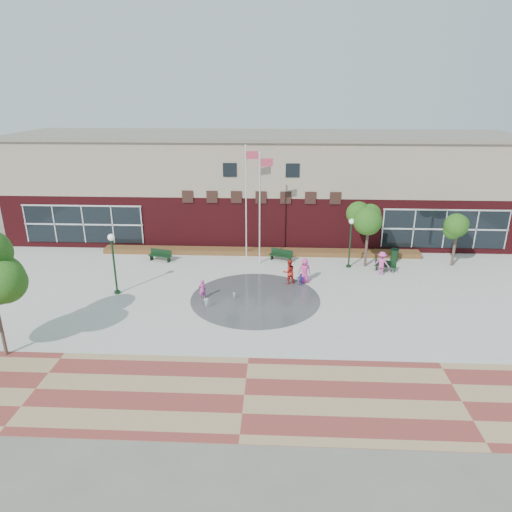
{
  "coord_description": "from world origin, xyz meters",
  "views": [
    {
      "loc": [
        1.33,
        -23.88,
        12.76
      ],
      "look_at": [
        0.0,
        4.0,
        2.6
      ],
      "focal_mm": 32.0,
      "sensor_mm": 36.0,
      "label": 1
    }
  ],
  "objects_px": {
    "flagpole_left": "(247,197)",
    "flagpole_right": "(260,203)",
    "trash_can": "(394,255)",
    "bench_left": "(160,257)",
    "child_splash": "(202,289)"
  },
  "relations": [
    {
      "from": "flagpole_left",
      "to": "trash_can",
      "type": "height_order",
      "value": "flagpole_left"
    },
    {
      "from": "flagpole_left",
      "to": "child_splash",
      "type": "height_order",
      "value": "flagpole_left"
    },
    {
      "from": "trash_can",
      "to": "bench_left",
      "type": "bearing_deg",
      "value": -177.46
    },
    {
      "from": "flagpole_left",
      "to": "bench_left",
      "type": "relative_size",
      "value": 4.69
    },
    {
      "from": "flagpole_left",
      "to": "flagpole_right",
      "type": "bearing_deg",
      "value": -61.29
    },
    {
      "from": "flagpole_left",
      "to": "trash_can",
      "type": "relative_size",
      "value": 8.62
    },
    {
      "from": "flagpole_left",
      "to": "child_splash",
      "type": "relative_size",
      "value": 6.55
    },
    {
      "from": "trash_can",
      "to": "flagpole_right",
      "type": "bearing_deg",
      "value": -175.03
    },
    {
      "from": "flagpole_right",
      "to": "child_splash",
      "type": "height_order",
      "value": "flagpole_right"
    },
    {
      "from": "flagpole_left",
      "to": "bench_left",
      "type": "xyz_separation_m",
      "value": [
        -6.81,
        -1.4,
        -4.68
      ]
    },
    {
      "from": "bench_left",
      "to": "child_splash",
      "type": "distance_m",
      "value": 8.14
    },
    {
      "from": "child_splash",
      "to": "trash_can",
      "type": "bearing_deg",
      "value": 179.62
    },
    {
      "from": "trash_can",
      "to": "child_splash",
      "type": "relative_size",
      "value": 0.76
    },
    {
      "from": "flagpole_left",
      "to": "trash_can",
      "type": "distance_m",
      "value": 12.54
    },
    {
      "from": "bench_left",
      "to": "child_splash",
      "type": "relative_size",
      "value": 1.4
    }
  ]
}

